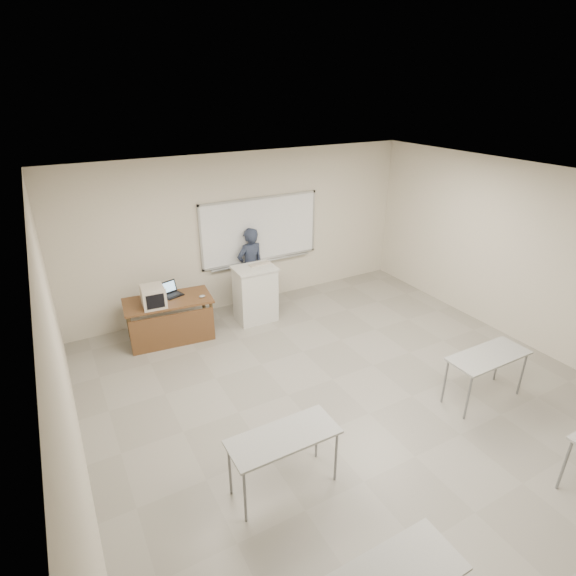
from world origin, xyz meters
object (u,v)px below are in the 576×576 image
whiteboard (260,230)px  crt_monitor (153,297)px  mouse (202,296)px  instructor_desk (171,313)px  presenter (250,267)px  podium (255,294)px  laptop (172,292)px  keyboard (260,264)px

whiteboard → crt_monitor: (-2.35, -0.79, -0.56)m
crt_monitor → mouse: crt_monitor is taller
instructor_desk → mouse: 0.60m
crt_monitor → whiteboard: bearing=22.4°
presenter → whiteboard: bearing=-170.1°
podium → mouse: bearing=-173.2°
whiteboard → laptop: bearing=-165.4°
instructor_desk → keyboard: (1.75, 0.09, 0.53)m
podium → laptop: 1.52m
podium → mouse: 1.08m
keyboard → presenter: size_ratio=0.26×
podium → laptop: bearing=171.6°
whiteboard → keyboard: bearing=-117.0°
whiteboard → podium: bearing=-123.1°
crt_monitor → keyboard: 2.01m
laptop → mouse: 0.55m
crt_monitor → laptop: (0.38, 0.28, -0.11)m
crt_monitor → keyboard: bearing=6.8°
podium → keyboard: bearing=29.5°
mouse → podium: bearing=-18.2°
instructor_desk → crt_monitor: 0.45m
mouse → presenter: 1.49m
instructor_desk → laptop: 0.39m
mouse → keyboard: 1.25m
podium → crt_monitor: size_ratio=2.53×
laptop → instructor_desk: bearing=-133.3°
podium → keyboard: (0.15, 0.08, 0.54)m
podium → presenter: 0.76m
podium → laptop: (-1.47, 0.25, 0.27)m
crt_monitor → podium: bearing=4.6°
whiteboard → laptop: (-1.97, -0.51, -0.67)m
podium → presenter: bearing=73.3°
whiteboard → laptop: whiteboard is taller
instructor_desk → presenter: bearing=26.6°
crt_monitor → laptop: 0.48m
whiteboard → mouse: (-1.55, -0.87, -0.71)m
whiteboard → crt_monitor: size_ratio=5.88×
instructor_desk → presenter: size_ratio=0.92×
podium → laptop: size_ratio=3.43×
instructor_desk → podium: bearing=6.3°
instructor_desk → keyboard: bearing=8.9°
whiteboard → presenter: (-0.28, -0.09, -0.68)m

